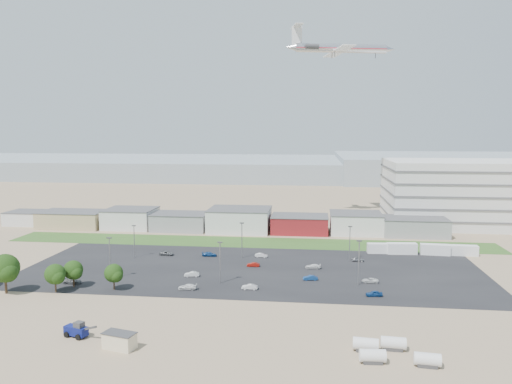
# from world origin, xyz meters

# --- Properties ---
(ground) EXTENTS (700.00, 700.00, 0.00)m
(ground) POSITION_xyz_m (0.00, 0.00, 0.00)
(ground) COLOR #887256
(ground) RESTS_ON ground
(parking_lot) EXTENTS (120.00, 50.00, 0.01)m
(parking_lot) POSITION_xyz_m (5.00, 20.00, 0.01)
(parking_lot) COLOR black
(parking_lot) RESTS_ON ground
(grass_strip) EXTENTS (160.00, 16.00, 0.02)m
(grass_strip) POSITION_xyz_m (0.00, 52.00, 0.01)
(grass_strip) COLOR #2F531F
(grass_strip) RESTS_ON ground
(hills_backdrop) EXTENTS (700.00, 200.00, 9.00)m
(hills_backdrop) POSITION_xyz_m (40.00, 315.00, 4.50)
(hills_backdrop) COLOR gray
(hills_backdrop) RESTS_ON ground
(building_row) EXTENTS (170.00, 20.00, 8.00)m
(building_row) POSITION_xyz_m (-17.00, 71.00, 4.00)
(building_row) COLOR silver
(building_row) RESTS_ON ground
(parking_garage) EXTENTS (80.00, 40.00, 25.00)m
(parking_garage) POSITION_xyz_m (90.00, 95.00, 12.50)
(parking_garage) COLOR silver
(parking_garage) RESTS_ON ground
(portable_shed) EXTENTS (6.05, 4.15, 2.77)m
(portable_shed) POSITION_xyz_m (-10.89, -31.10, 1.39)
(portable_shed) COLOR beige
(portable_shed) RESTS_ON ground
(telehandler) EXTENTS (7.26, 4.29, 2.87)m
(telehandler) POSITION_xyz_m (-20.38, -27.39, 1.43)
(telehandler) COLOR #0A1257
(telehandler) RESTS_ON ground
(storage_tank_nw) EXTENTS (4.35, 2.54, 2.48)m
(storage_tank_nw) POSITION_xyz_m (29.87, -27.31, 1.24)
(storage_tank_nw) COLOR silver
(storage_tank_nw) RESTS_ON ground
(storage_tank_ne) EXTENTS (4.24, 2.37, 2.45)m
(storage_tank_ne) POSITION_xyz_m (34.47, -26.28, 1.23)
(storage_tank_ne) COLOR silver
(storage_tank_ne) RESTS_ON ground
(storage_tank_sw) EXTENTS (4.14, 2.23, 2.42)m
(storage_tank_sw) POSITION_xyz_m (30.51, -31.49, 1.21)
(storage_tank_sw) COLOR silver
(storage_tank_sw) RESTS_ON ground
(storage_tank_se) EXTENTS (4.18, 2.40, 2.39)m
(storage_tank_se) POSITION_xyz_m (38.77, -31.76, 1.20)
(storage_tank_se) COLOR silver
(storage_tank_se) RESTS_ON ground
(box_trailer_a) EXTENTS (7.95, 3.05, 2.92)m
(box_trailer_a) POSITION_xyz_m (41.00, 41.97, 1.46)
(box_trailer_a) COLOR silver
(box_trailer_a) RESTS_ON ground
(box_trailer_b) EXTENTS (8.77, 3.31, 3.23)m
(box_trailer_b) POSITION_xyz_m (47.20, 41.70, 1.61)
(box_trailer_b) COLOR silver
(box_trailer_b) RESTS_ON ground
(box_trailer_c) EXTENTS (8.53, 3.19, 3.14)m
(box_trailer_c) POSITION_xyz_m (56.74, 41.71, 1.57)
(box_trailer_c) COLOR silver
(box_trailer_c) RESTS_ON ground
(box_trailer_d) EXTENTS (8.05, 2.71, 3.00)m
(box_trailer_d) POSITION_xyz_m (64.86, 41.90, 1.50)
(box_trailer_d) COLOR silver
(box_trailer_d) RESTS_ON ground
(tree_left) EXTENTS (6.80, 6.80, 10.19)m
(tree_left) POSITION_xyz_m (-47.31, -6.48, 5.10)
(tree_left) COLOR black
(tree_left) RESTS_ON ground
(tree_mid) EXTENTS (4.93, 4.93, 7.39)m
(tree_mid) POSITION_xyz_m (-36.67, -4.40, 3.70)
(tree_mid) COLOR black
(tree_mid) RESTS_ON ground
(tree_right) EXTENTS (4.78, 4.78, 7.16)m
(tree_right) POSITION_xyz_m (-34.49, -0.23, 3.58)
(tree_right) COLOR black
(tree_right) RESTS_ON ground
(tree_near) EXTENTS (4.56, 4.56, 6.85)m
(tree_near) POSITION_xyz_m (-24.33, -1.03, 3.42)
(tree_near) COLOR black
(tree_near) RESTS_ON ground
(lightpole_front_l) EXTENTS (1.23, 0.51, 10.46)m
(lightpole_front_l) POSITION_xyz_m (-28.51, 6.82, 5.23)
(lightpole_front_l) COLOR slate
(lightpole_front_l) RESTS_ON ground
(lightpole_front_m) EXTENTS (1.18, 0.49, 10.06)m
(lightpole_front_m) POSITION_xyz_m (-1.03, 6.78, 5.03)
(lightpole_front_m) COLOR slate
(lightpole_front_m) RESTS_ON ground
(lightpole_front_r) EXTENTS (1.27, 0.53, 10.77)m
(lightpole_front_r) POSITION_xyz_m (31.73, 9.14, 5.38)
(lightpole_front_r) COLOR slate
(lightpole_front_r) RESTS_ON ground
(lightpole_back_l) EXTENTS (1.11, 0.46, 9.41)m
(lightpole_back_l) POSITION_xyz_m (-30.30, 28.27, 4.70)
(lightpole_back_l) COLOR slate
(lightpole_back_l) RESTS_ON ground
(lightpole_back_m) EXTENTS (1.22, 0.51, 10.33)m
(lightpole_back_m) POSITION_xyz_m (0.65, 31.12, 5.16)
(lightpole_back_m) COLOR slate
(lightpole_back_m) RESTS_ON ground
(lightpole_back_r) EXTENTS (1.16, 0.48, 9.85)m
(lightpole_back_r) POSITION_xyz_m (31.17, 31.88, 4.93)
(lightpole_back_r) COLOR slate
(lightpole_back_r) RESTS_ON ground
(airliner) EXTENTS (51.00, 40.21, 13.36)m
(airliner) POSITION_xyz_m (30.88, 100.32, 69.45)
(airliner) COLOR silver
(parked_car_0) EXTENTS (3.98, 1.87, 1.10)m
(parked_car_0) POSITION_xyz_m (34.68, 11.36, 0.55)
(parked_car_0) COLOR silver
(parked_car_0) RESTS_ON ground
(parked_car_1) EXTENTS (3.75, 1.72, 1.19)m
(parked_car_1) POSITION_xyz_m (20.39, 11.76, 0.60)
(parked_car_1) COLOR navy
(parked_car_1) RESTS_ON ground
(parked_car_2) EXTENTS (3.81, 1.89, 1.25)m
(parked_car_2) POSITION_xyz_m (34.47, 1.24, 0.62)
(parked_car_2) COLOR navy
(parked_car_2) RESTS_ON ground
(parked_car_3) EXTENTS (4.37, 2.01, 1.24)m
(parked_car_3) POSITION_xyz_m (-7.60, 1.06, 0.62)
(parked_car_3) COLOR silver
(parked_car_3) RESTS_ON ground
(parked_car_4) EXTENTS (3.84, 1.78, 1.22)m
(parked_car_4) POSITION_xyz_m (-9.15, 11.32, 0.61)
(parked_car_4) COLOR silver
(parked_car_4) RESTS_ON ground
(parked_car_6) EXTENTS (4.26, 1.74, 1.24)m
(parked_car_6) POSITION_xyz_m (-9.11, 32.08, 0.62)
(parked_car_6) COLOR navy
(parked_car_6) RESTS_ON ground
(parked_car_7) EXTENTS (3.46, 1.24, 1.14)m
(parked_car_7) POSITION_xyz_m (5.00, 22.37, 0.57)
(parked_car_7) COLOR maroon
(parked_car_7) RESTS_ON ground
(parked_car_8) EXTENTS (3.39, 1.46, 1.14)m
(parked_car_8) POSITION_xyz_m (33.48, 31.20, 0.57)
(parked_car_8) COLOR #A5A5AA
(parked_car_8) RESTS_ON ground
(parked_car_9) EXTENTS (4.49, 2.43, 1.19)m
(parked_car_9) POSITION_xyz_m (-21.85, 31.82, 0.60)
(parked_car_9) COLOR #595B5E
(parked_car_9) RESTS_ON ground
(parked_car_10) EXTENTS (4.54, 2.00, 1.30)m
(parked_car_10) POSITION_xyz_m (-36.13, 2.25, 0.65)
(parked_car_10) COLOR #595B5E
(parked_car_10) RESTS_ON ground
(parked_car_11) EXTENTS (3.66, 1.46, 1.18)m
(parked_car_11) POSITION_xyz_m (6.08, 32.75, 0.59)
(parked_car_11) COLOR silver
(parked_car_11) RESTS_ON ground
(parked_car_12) EXTENTS (4.09, 1.76, 1.17)m
(parked_car_12) POSITION_xyz_m (20.98, 22.36, 0.59)
(parked_car_12) COLOR silver
(parked_car_12) RESTS_ON ground
(parked_car_13) EXTENTS (3.67, 1.32, 1.20)m
(parked_car_13) POSITION_xyz_m (6.59, 2.82, 0.60)
(parked_car_13) COLOR silver
(parked_car_13) RESTS_ON ground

